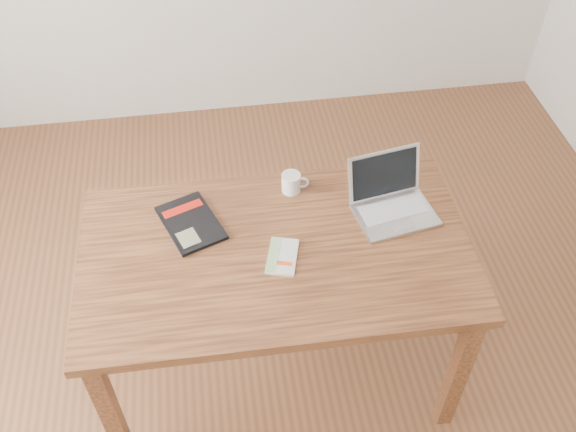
{
  "coord_description": "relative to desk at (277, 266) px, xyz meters",
  "views": [
    {
      "loc": [
        -0.09,
        -1.31,
        2.43
      ],
      "look_at": [
        0.14,
        0.19,
        0.85
      ],
      "focal_mm": 40.0,
      "sensor_mm": 36.0,
      "label": 1
    }
  ],
  "objects": [
    {
      "name": "black_guidebook",
      "position": [
        -0.29,
        0.17,
        0.1
      ],
      "size": [
        0.26,
        0.31,
        0.01
      ],
      "rotation": [
        0.0,
        0.0,
        0.36
      ],
      "color": "black",
      "rests_on": "desk"
    },
    {
      "name": "coffee_mug",
      "position": [
        0.1,
        0.29,
        0.13
      ],
      "size": [
        0.1,
        0.07,
        0.08
      ],
      "rotation": [
        0.0,
        0.0,
        -0.15
      ],
      "color": "white",
      "rests_on": "desk"
    },
    {
      "name": "laptop",
      "position": [
        0.44,
        0.14,
        0.13
      ],
      "size": [
        0.32,
        0.29,
        0.19
      ],
      "rotation": [
        0.0,
        0.0,
        0.18
      ],
      "color": "silver",
      "rests_on": "desk"
    },
    {
      "name": "desk",
      "position": [
        0.0,
        0.0,
        0.0
      ],
      "size": [
        1.37,
        0.8,
        0.75
      ],
      "rotation": [
        0.0,
        0.0,
        -0.01
      ],
      "color": "#57311A",
      "rests_on": "ground"
    },
    {
      "name": "room",
      "position": [
        -0.16,
        -0.13,
        0.69
      ],
      "size": [
        4.04,
        4.04,
        2.7
      ],
      "color": "brown",
      "rests_on": "ground"
    },
    {
      "name": "white_guidebook",
      "position": [
        0.02,
        -0.04,
        0.1
      ],
      "size": [
        0.14,
        0.18,
        0.01
      ],
      "rotation": [
        0.0,
        0.0,
        -0.28
      ],
      "color": "silver",
      "rests_on": "desk"
    }
  ]
}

